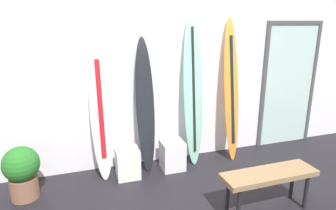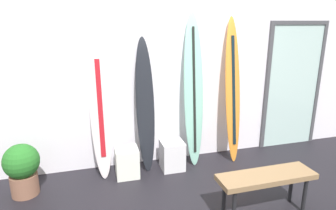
{
  "view_description": "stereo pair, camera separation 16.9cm",
  "coord_description": "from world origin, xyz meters",
  "views": [
    {
      "loc": [
        -1.41,
        -2.83,
        2.09
      ],
      "look_at": [
        -0.15,
        0.95,
        0.96
      ],
      "focal_mm": 31.27,
      "sensor_mm": 36.0,
      "label": 1
    },
    {
      "loc": [
        -1.25,
        -2.88,
        2.09
      ],
      "look_at": [
        -0.15,
        0.95,
        0.96
      ],
      "focal_mm": 31.27,
      "sensor_mm": 36.0,
      "label": 2
    }
  ],
  "objects": [
    {
      "name": "surfboard_ivory",
      "position": [
        -1.09,
        0.98,
        0.97
      ],
      "size": [
        0.29,
        0.37,
        1.94
      ],
      "color": "silver",
      "rests_on": "ground"
    },
    {
      "name": "glass_door",
      "position": [
        2.1,
        1.18,
        1.09
      ],
      "size": [
        1.07,
        0.06,
        2.11
      ],
      "color": "silver",
      "rests_on": "ground"
    },
    {
      "name": "surfboard_seafoam",
      "position": [
        0.25,
        1.0,
        1.12
      ],
      "size": [
        0.3,
        0.35,
        2.24
      ],
      "color": "#88C6B1",
      "rests_on": "ground"
    },
    {
      "name": "wall_back",
      "position": [
        0.0,
        1.3,
        1.4
      ],
      "size": [
        7.2,
        0.2,
        2.8
      ],
      "primitive_type": "cube",
      "color": "white",
      "rests_on": "ground"
    },
    {
      "name": "display_block_center",
      "position": [
        -0.11,
        0.87,
        0.21
      ],
      "size": [
        0.33,
        0.33,
        0.42
      ],
      "color": "silver",
      "rests_on": "ground"
    },
    {
      "name": "surfboard_charcoal",
      "position": [
        -0.47,
        1.0,
        0.95
      ],
      "size": [
        0.26,
        0.34,
        1.91
      ],
      "color": "black",
      "rests_on": "ground"
    },
    {
      "name": "ground",
      "position": [
        0.0,
        0.0,
        -0.02
      ],
      "size": [
        8.0,
        8.0,
        0.04
      ],
      "primitive_type": "cube",
      "color": "black"
    },
    {
      "name": "surfboard_sunset",
      "position": [
        0.87,
        0.97,
        1.08
      ],
      "size": [
        0.24,
        0.4,
        2.18
      ],
      "color": "orange",
      "rests_on": "ground"
    },
    {
      "name": "bench",
      "position": [
        0.58,
        -0.42,
        0.42
      ],
      "size": [
        1.1,
        0.32,
        0.49
      ],
      "color": "olive",
      "rests_on": "ground"
    },
    {
      "name": "potted_plant",
      "position": [
        -2.08,
        0.73,
        0.37
      ],
      "size": [
        0.43,
        0.43,
        0.67
      ],
      "color": "#885A45",
      "rests_on": "ground"
    },
    {
      "name": "display_block_left",
      "position": [
        -0.78,
        0.84,
        0.2
      ],
      "size": [
        0.32,
        0.32,
        0.41
      ],
      "color": "white",
      "rests_on": "ground"
    }
  ]
}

